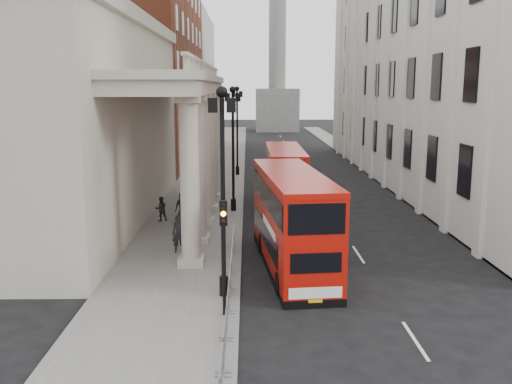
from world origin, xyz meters
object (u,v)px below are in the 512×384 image
(bus_near, at_px, (292,219))
(pedestrian_b, at_px, (161,209))
(traffic_light, at_px, (224,237))
(pedestrian_c, at_px, (182,207))
(monument_column, at_px, (277,45))
(lamp_post_south, at_px, (223,178))
(lamp_post_north, at_px, (237,124))
(lamp_post_mid, at_px, (233,140))
(pedestrian_a, at_px, (179,234))
(bus_far, at_px, (285,177))

(bus_near, relative_size, pedestrian_b, 6.89)
(traffic_light, bearing_deg, pedestrian_c, 102.09)
(monument_column, height_order, traffic_light, monument_column)
(monument_column, relative_size, traffic_light, 12.60)
(lamp_post_south, xyz_separation_m, lamp_post_north, (0.00, 32.00, 0.00))
(lamp_post_mid, xyz_separation_m, pedestrian_c, (-3.11, -3.03, -3.87))
(traffic_light, height_order, pedestrian_c, traffic_light)
(pedestrian_a, bearing_deg, bus_far, 54.60)
(lamp_post_south, xyz_separation_m, bus_far, (3.56, 17.13, -2.70))
(bus_far, xyz_separation_m, pedestrian_c, (-6.67, -4.16, -1.17))
(bus_near, bearing_deg, traffic_light, -121.70)
(monument_column, bearing_deg, bus_near, -92.42)
(lamp_post_south, relative_size, pedestrian_a, 4.32)
(bus_near, distance_m, bus_far, 13.15)
(lamp_post_north, bearing_deg, pedestrian_b, -103.24)
(monument_column, height_order, lamp_post_south, monument_column)
(lamp_post_north, bearing_deg, lamp_post_mid, -90.00)
(lamp_post_south, bearing_deg, pedestrian_b, 108.89)
(pedestrian_a, relative_size, pedestrian_c, 1.05)
(bus_far, relative_size, pedestrian_c, 5.33)
(lamp_post_north, height_order, pedestrian_a, lamp_post_north)
(lamp_post_north, distance_m, pedestrian_b, 19.89)
(traffic_light, relative_size, bus_near, 0.40)
(monument_column, distance_m, pedestrian_b, 77.26)
(bus_near, bearing_deg, pedestrian_b, 124.22)
(bus_far, height_order, pedestrian_c, bus_far)
(bus_far, bearing_deg, lamp_post_north, 103.55)
(pedestrian_a, bearing_deg, lamp_post_south, -74.22)
(bus_far, distance_m, pedestrian_b, 9.10)
(traffic_light, relative_size, bus_far, 0.44)
(monument_column, distance_m, pedestrian_c, 77.12)
(lamp_post_north, distance_m, bus_near, 28.29)
(traffic_light, bearing_deg, pedestrian_b, 106.85)
(monument_column, bearing_deg, pedestrian_c, -97.37)
(traffic_light, bearing_deg, pedestrian_a, 107.80)
(pedestrian_b, bearing_deg, lamp_post_north, -125.04)
(pedestrian_b, bearing_deg, lamp_post_south, 87.09)
(lamp_post_mid, height_order, pedestrian_c, lamp_post_mid)
(lamp_post_south, bearing_deg, bus_near, 52.53)
(bus_far, bearing_deg, pedestrian_b, -152.87)
(lamp_post_south, height_order, pedestrian_b, lamp_post_south)
(lamp_post_mid, height_order, lamp_post_north, same)
(traffic_light, height_order, bus_far, traffic_light)
(monument_column, relative_size, lamp_post_south, 6.51)
(bus_near, bearing_deg, monument_column, 82.09)
(lamp_post_mid, bearing_deg, pedestrian_b, -146.43)
(bus_near, height_order, bus_far, bus_near)
(pedestrian_b, bearing_deg, pedestrian_a, 83.93)
(bus_near, height_order, pedestrian_c, bus_near)
(lamp_post_south, distance_m, traffic_light, 2.71)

